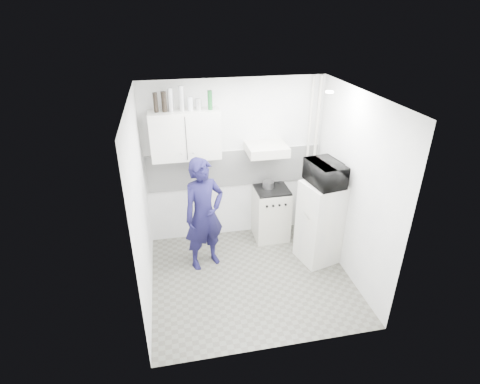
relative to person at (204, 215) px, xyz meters
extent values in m
plane|color=#5B5C51|center=(0.59, -0.47, -0.85)|extent=(2.80, 2.80, 0.00)
plane|color=white|center=(0.59, -0.47, 1.75)|extent=(2.80, 2.80, 0.00)
plane|color=white|center=(0.59, 0.78, 0.45)|extent=(2.80, 0.00, 2.80)
plane|color=white|center=(-0.81, -0.47, 0.45)|extent=(0.00, 2.60, 2.60)
plane|color=white|center=(1.99, -0.47, 0.45)|extent=(0.00, 2.60, 2.60)
imported|color=#131137|center=(0.00, 0.00, 0.00)|extent=(0.73, 0.61, 1.71)
cube|color=beige|center=(1.15, 0.53, -0.42)|extent=(0.54, 0.54, 0.87)
cube|color=white|center=(1.69, -0.21, -0.22)|extent=(0.64, 0.64, 1.27)
cube|color=black|center=(1.15, 0.53, 0.03)|extent=(0.52, 0.52, 0.03)
cylinder|color=silver|center=(1.10, 0.58, 0.10)|extent=(0.18, 0.18, 0.10)
imported|color=black|center=(1.69, -0.21, 0.59)|extent=(0.65, 0.49, 0.33)
cylinder|color=black|center=(-0.53, 0.61, 1.48)|extent=(0.06, 0.06, 0.27)
cylinder|color=black|center=(-0.42, 0.61, 1.49)|extent=(0.07, 0.07, 0.28)
cylinder|color=silver|center=(-0.33, 0.61, 1.51)|extent=(0.08, 0.08, 0.32)
cylinder|color=silver|center=(-0.18, 0.61, 1.52)|extent=(0.08, 0.08, 0.34)
cylinder|color=#B2B7BC|center=(-0.06, 0.61, 1.44)|extent=(0.08, 0.08, 0.19)
cylinder|color=silver|center=(0.05, 0.61, 1.43)|extent=(0.09, 0.09, 0.17)
cylinder|color=#144C1E|center=(0.22, 0.61, 1.48)|extent=(0.07, 0.07, 0.27)
cube|color=white|center=(-0.16, 0.61, 1.00)|extent=(1.00, 0.35, 0.70)
cube|color=beige|center=(1.04, 0.53, 0.72)|extent=(0.60, 0.50, 0.14)
cube|color=white|center=(0.59, 0.77, 0.35)|extent=(2.74, 0.03, 0.60)
cylinder|color=beige|center=(1.89, 0.70, 0.45)|extent=(0.05, 0.05, 2.60)
cylinder|color=beige|center=(1.77, 0.70, 0.45)|extent=(0.04, 0.04, 2.60)
cylinder|color=white|center=(1.59, -0.27, 1.72)|extent=(0.10, 0.10, 0.02)
camera|label=1|loc=(-0.40, -4.61, 2.70)|focal=28.00mm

